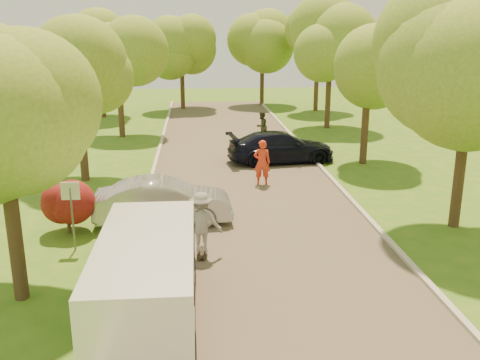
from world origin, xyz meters
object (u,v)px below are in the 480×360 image
object	(u,v)px
dark_sedan	(281,147)
person_striped	(262,163)
street_sign	(71,202)
silver_sedan	(164,201)
skateboarder	(201,223)
minivan	(147,279)
person_olive	(262,126)
longboard	(202,252)

from	to	relation	value
dark_sedan	person_striped	size ratio (longest dim) A/B	2.72
street_sign	silver_sedan	distance (m)	3.51
silver_sedan	skateboarder	size ratio (longest dim) A/B	2.54
minivan	person_olive	world-z (taller)	minivan
dark_sedan	longboard	xyz separation A→B (m)	(-4.21, -11.39, -0.68)
skateboarder	minivan	bearing A→B (deg)	74.36
street_sign	longboard	size ratio (longest dim) A/B	2.23
minivan	silver_sedan	bearing A→B (deg)	89.96
street_sign	dark_sedan	xyz separation A→B (m)	(8.10, 10.61, -0.78)
minivan	skateboarder	bearing A→B (deg)	70.45
longboard	person_olive	xyz separation A→B (m)	(3.91, 16.93, 0.78)
minivan	person_striped	bearing A→B (deg)	70.02
silver_sedan	dark_sedan	size ratio (longest dim) A/B	0.87
street_sign	dark_sedan	distance (m)	13.37
dark_sedan	skateboarder	bearing A→B (deg)	152.52
minivan	longboard	bearing A→B (deg)	70.45
silver_sedan	person_striped	bearing A→B (deg)	-44.55
longboard	minivan	bearing A→B (deg)	74.36
silver_sedan	person_striped	xyz separation A→B (m)	(4.01, 4.41, 0.22)
street_sign	skateboarder	xyz separation A→B (m)	(3.89, -0.78, -0.51)
dark_sedan	person_olive	bearing A→B (deg)	-4.10
person_olive	dark_sedan	bearing A→B (deg)	51.06
street_sign	minivan	size ratio (longest dim) A/B	0.39
skateboarder	person_striped	xyz separation A→B (m)	(2.73, 7.39, -0.06)
minivan	person_olive	size ratio (longest dim) A/B	3.14
longboard	dark_sedan	bearing A→B (deg)	-106.25
street_sign	person_striped	bearing A→B (deg)	44.94
longboard	person_striped	xyz separation A→B (m)	(2.73, 7.39, 0.89)
minivan	person_olive	bearing A→B (deg)	75.90
skateboarder	dark_sedan	bearing A→B (deg)	-106.25
dark_sedan	person_striped	world-z (taller)	person_striped
silver_sedan	person_olive	world-z (taller)	person_olive
minivan	longboard	xyz separation A→B (m)	(1.29, 3.62, -0.98)
longboard	silver_sedan	bearing A→B (deg)	-62.77
person_striped	person_olive	distance (m)	9.62
minivan	dark_sedan	size ratio (longest dim) A/B	1.02
dark_sedan	person_olive	world-z (taller)	person_olive
dark_sedan	street_sign	bearing A→B (deg)	135.44
dark_sedan	minivan	bearing A→B (deg)	152.67
dark_sedan	person_striped	distance (m)	4.27
dark_sedan	skateboarder	distance (m)	12.15
person_olive	street_sign	bearing A→B (deg)	22.18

